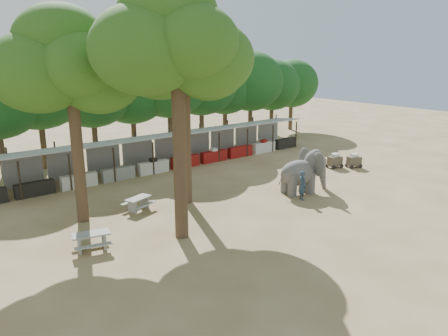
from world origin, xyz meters
TOP-DOWN VIEW (x-y plane):
  - ground at (0.00, 0.00)m, footprint 100.00×100.00m
  - vendor_stalls at (-0.00, 13.84)m, footprint 28.00×2.99m
  - yard_tree_left at (-9.13, 7.19)m, footprint 7.10×6.90m
  - yard_tree_center at (-6.13, 2.19)m, footprint 7.10×6.90m
  - yard_tree_back at (-3.13, 6.19)m, footprint 7.10×6.90m
  - backdrop_trees at (0.00, 19.00)m, footprint 46.46×5.95m
  - elephant at (3.93, 3.03)m, footprint 3.66×2.70m
  - handler at (2.75, 2.08)m, footprint 0.64×0.76m
  - picnic_table_near at (-10.03, 3.27)m, footprint 1.94×1.82m
  - picnic_table_far at (-5.93, 6.60)m, footprint 1.86×1.77m
  - cart_front at (11.64, 4.70)m, footprint 1.31×1.10m
  - cart_back at (10.41, 5.58)m, footprint 1.27×0.94m

SIDE VIEW (x-z plane):
  - ground at x=0.00m, z-range 0.00..0.00m
  - picnic_table_far at x=-5.93m, z-range 0.12..0.87m
  - picnic_table_near at x=-10.03m, z-range 0.13..0.95m
  - cart_front at x=11.64m, z-range -0.01..1.09m
  - cart_back at x=10.41m, z-range -0.01..1.13m
  - handler at x=2.75m, z-range 0.00..1.79m
  - vendor_stalls at x=0.00m, z-range -0.22..2.58m
  - elephant at x=3.93m, z-range 0.00..2.72m
  - backdrop_trees at x=0.00m, z-range 1.35..9.68m
  - yard_tree_left at x=-9.13m, z-range 2.69..13.71m
  - yard_tree_back at x=-3.13m, z-range 2.86..14.22m
  - yard_tree_center at x=-6.13m, z-range 3.19..15.23m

